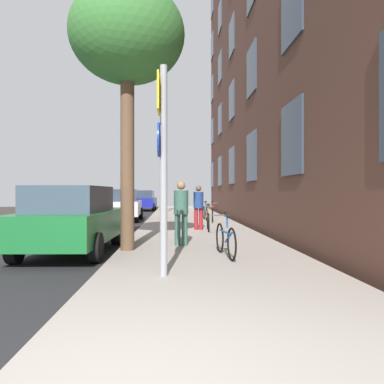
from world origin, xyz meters
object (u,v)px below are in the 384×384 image
object	(u,v)px
sign_post	(162,155)
pedestrian_1	(198,204)
tree_near	(127,38)
car_0	(73,219)
bicycle_0	(225,239)
car_1	(123,205)
bicycle_2	(213,214)
bicycle_3	(205,212)
pedestrian_0	(181,209)
traffic_light	(165,174)
bicycle_1	(208,220)
car_2	(144,200)

from	to	relation	value
sign_post	pedestrian_1	distance (m)	7.49
tree_near	car_0	xyz separation A→B (m)	(-1.35, 0.28, -4.30)
bicycle_0	car_1	size ratio (longest dim) A/B	0.43
bicycle_2	bicycle_3	bearing A→B (deg)	98.41
bicycle_2	car_1	distance (m)	5.01
sign_post	pedestrian_0	xyz separation A→B (m)	(0.38, 3.41, -1.04)
traffic_light	bicycle_0	size ratio (longest dim) A/B	2.25
bicycle_2	car_0	xyz separation A→B (m)	(-4.22, -7.69, 0.35)
sign_post	bicycle_0	world-z (taller)	sign_post
car_1	pedestrian_1	bearing A→B (deg)	-58.40
pedestrian_0	sign_post	bearing A→B (deg)	-96.29
tree_near	bicycle_1	bearing A→B (deg)	61.67
pedestrian_1	sign_post	bearing A→B (deg)	-98.43
bicycle_2	pedestrian_0	distance (m)	7.50
bicycle_1	car_1	world-z (taller)	car_1
bicycle_1	pedestrian_1	bearing A→B (deg)	137.76
sign_post	bicycle_1	xyz separation A→B (m)	(1.41, 7.04, -1.61)
pedestrian_0	car_2	xyz separation A→B (m)	(-2.55, 20.26, -0.22)
car_1	car_2	world-z (taller)	same
sign_post	car_2	xyz separation A→B (m)	(-2.18, 23.67, -1.26)
traffic_light	car_0	xyz separation A→B (m)	(-1.82, -17.14, -1.92)
bicycle_0	car_2	world-z (taller)	car_2
car_0	car_2	xyz separation A→B (m)	(0.08, 20.65, -0.00)
traffic_light	car_1	xyz separation A→B (m)	(-2.01, -7.08, -1.93)
bicycle_3	car_1	world-z (taller)	car_1
bicycle_0	car_1	bearing A→B (deg)	108.27
tree_near	pedestrian_0	xyz separation A→B (m)	(1.28, 0.67, -4.08)
tree_near	bicycle_3	size ratio (longest dim) A/B	3.69
tree_near	car_1	size ratio (longest dim) A/B	1.55
sign_post	car_0	bearing A→B (deg)	126.75
bicycle_1	bicycle_3	xyz separation A→B (m)	(0.34, 5.11, -0.01)
pedestrian_0	bicycle_3	bearing A→B (deg)	81.09
pedestrian_0	car_2	world-z (taller)	pedestrian_0
bicycle_1	traffic_light	bearing A→B (deg)	98.02
car_2	car_0	bearing A→B (deg)	-90.22
bicycle_0	bicycle_2	world-z (taller)	bicycle_2
tree_near	bicycle_1	xyz separation A→B (m)	(2.32, 4.30, -4.66)
tree_near	car_1	xyz separation A→B (m)	(-1.54, 10.34, -4.31)
pedestrian_0	tree_near	bearing A→B (deg)	-152.48
tree_near	bicycle_0	bearing A→B (deg)	-24.04
bicycle_1	pedestrian_1	distance (m)	0.70
bicycle_0	pedestrian_1	distance (m)	5.60
tree_near	bicycle_1	world-z (taller)	tree_near
bicycle_1	car_1	xyz separation A→B (m)	(-3.86, 6.04, 0.35)
bicycle_3	car_1	size ratio (longest dim) A/B	0.42
pedestrian_0	pedestrian_1	bearing A→B (deg)	79.72
bicycle_3	tree_near	bearing A→B (deg)	-105.75
tree_near	pedestrian_0	distance (m)	4.33
bicycle_3	car_0	bearing A→B (deg)	-113.68
pedestrian_1	car_2	xyz separation A→B (m)	(-3.27, 16.34, -0.20)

